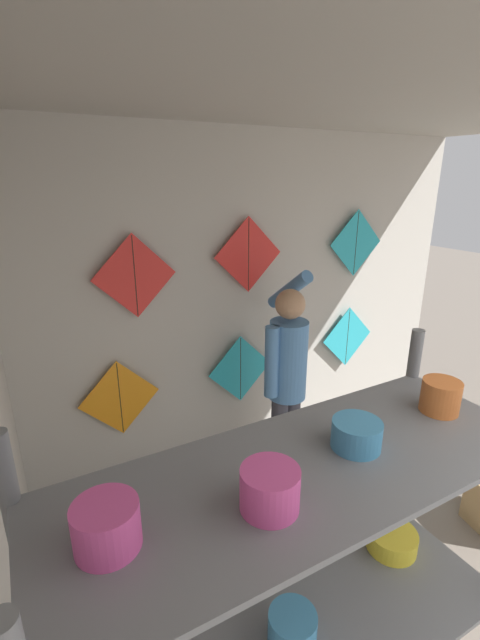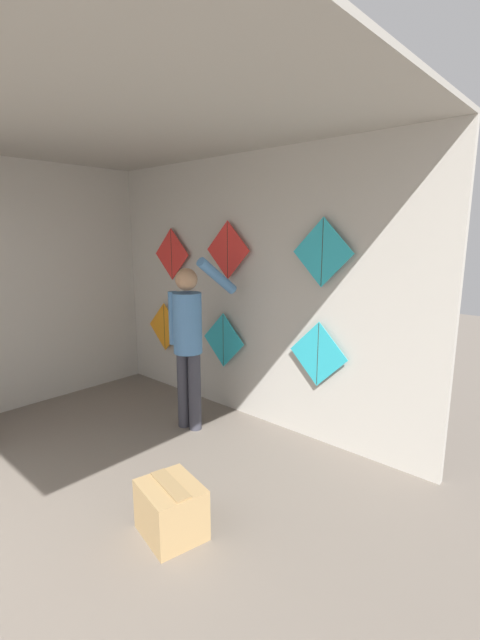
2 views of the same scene
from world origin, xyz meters
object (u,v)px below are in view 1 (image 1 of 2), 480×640
at_px(shopkeeper, 287,373).
at_px(kite_5, 356,243).
at_px(kite_4, 248,255).
at_px(kite_2, 347,337).
at_px(kite_3, 135,276).
at_px(kite_0, 120,398).
at_px(kite_1, 240,369).

bearing_deg(shopkeeper, kite_5, 15.13).
bearing_deg(kite_5, shopkeeper, -153.32).
distance_m(kite_4, kite_5, 1.17).
relative_size(kite_2, kite_3, 1.00).
relative_size(kite_0, kite_4, 1.00).
height_order(kite_4, kite_5, kite_5).
height_order(kite_0, kite_1, kite_1).
bearing_deg(kite_4, kite_5, 0.00).
bearing_deg(kite_4, kite_1, 180.00).
distance_m(shopkeeper, kite_2, 1.30).
bearing_deg(kite_1, kite_5, 0.00).
xyz_separation_m(kite_0, kite_2, (2.29, 0.00, 0.08)).
distance_m(kite_0, kite_5, 2.52).
height_order(shopkeeper, kite_3, kite_3).
relative_size(kite_1, kite_5, 1.00).
bearing_deg(kite_3, kite_5, 0.00).
bearing_deg(kite_2, kite_1, 180.00).
bearing_deg(kite_5, kite_4, 180.00).
height_order(kite_1, kite_3, kite_3).
distance_m(kite_2, kite_3, 2.27).
relative_size(shopkeeper, kite_5, 2.86).
height_order(shopkeeper, kite_0, shopkeeper).
bearing_deg(kite_3, shopkeeper, -31.51).
bearing_deg(kite_3, kite_2, 0.00).
relative_size(kite_3, kite_4, 1.00).
xyz_separation_m(shopkeeper, kite_1, (-0.08, 0.58, -0.19)).
distance_m(kite_0, kite_3, 0.96).
distance_m(kite_1, kite_2, 1.24).
bearing_deg(shopkeeper, kite_4, 79.10).
bearing_deg(kite_5, kite_3, 180.00).
relative_size(kite_0, kite_3, 1.00).
bearing_deg(shopkeeper, kite_3, 136.94).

